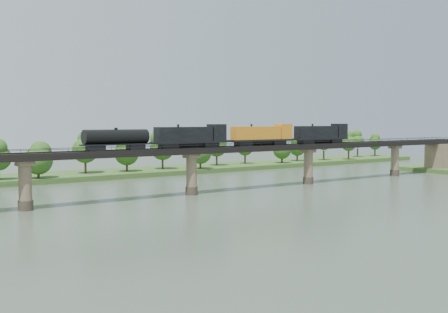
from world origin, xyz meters
TOP-DOWN VIEW (x-y plane):
  - ground at (0.00, 0.00)m, footprint 400.00×400.00m
  - far_bank at (0.00, 85.00)m, footprint 300.00×24.00m
  - bridge at (0.00, 30.00)m, footprint 236.00×30.00m
  - bridge_superstructure at (0.00, 30.00)m, footprint 220.00×4.90m
  - far_treeline at (-8.21, 80.52)m, footprint 289.06×17.54m
  - freight_train at (14.76, 30.00)m, footprint 83.04×3.24m

SIDE VIEW (x-z plane):
  - ground at x=0.00m, z-range 0.00..0.00m
  - far_bank at x=0.00m, z-range 0.00..1.60m
  - bridge at x=0.00m, z-range -0.29..11.21m
  - far_treeline at x=-8.21m, z-range 2.03..15.63m
  - bridge_superstructure at x=0.00m, z-range 11.42..12.17m
  - freight_train at x=14.76m, z-range 11.37..17.09m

